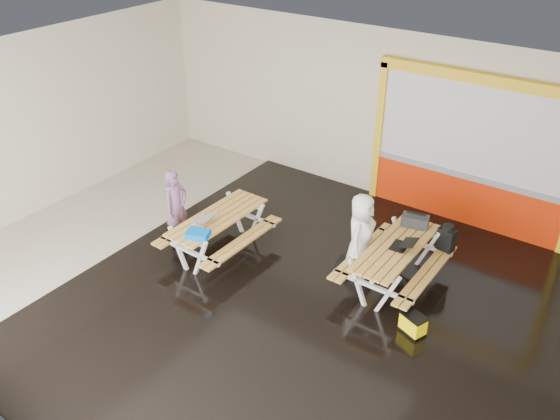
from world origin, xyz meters
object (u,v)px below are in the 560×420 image
Objects in this scene: person_right at (361,235)px; laptop_left at (204,219)px; fluke_bag at (413,324)px; toolbox at (415,221)px; dark_case at (349,266)px; backpack at (447,238)px; blue_pouch at (198,234)px; picnic_table_left at (218,225)px; picnic_table_right at (395,256)px; laptop_right at (403,245)px; person_left at (176,207)px.

person_right is 2.68m from laptop_left.
person_right is at bearing 148.72° from fluke_bag.
dark_case is at bearing -134.18° from toolbox.
laptop_left is at bearing -147.62° from toolbox.
toolbox is at bearing -172.58° from backpack.
toolbox reaches higher than blue_pouch.
dark_case is at bearing -146.77° from backpack.
picnic_table_left is 4.75× the size of dark_case.
picnic_table_left is 1.37× the size of person_right.
person_right is 1.01m from toolbox.
laptop_right is at bearing 7.81° from picnic_table_right.
toolbox reaches higher than backpack.
laptop_left is at bearing -153.47° from dark_case.
person_right is 0.73m from dark_case.
dark_case is (-0.18, 0.02, -0.71)m from person_right.
backpack is 1.12× the size of dark_case.
blue_pouch is 2.64m from dark_case.
picnic_table_right is at bearing -172.19° from laptop_right.
person_right is 3.57× the size of laptop_right.
picnic_table_right reaches higher than picnic_table_left.
person_right is (3.15, 1.04, 0.01)m from person_left.
toolbox is at bearing 32.38° from laptop_left.
laptop_right is at bearing 21.01° from laptop_left.
laptop_left is at bearing -104.95° from picnic_table_left.
picnic_table_left is 2.39m from dark_case.
toolbox reaches higher than fluke_bag.
person_right reaches higher than toolbox.
blue_pouch is 3.64m from toolbox.
blue_pouch reaches higher than dark_case.
laptop_left reaches higher than picnic_table_right.
laptop_left is 4.10m from backpack.
backpack is (3.33, 2.41, -0.11)m from blue_pouch.
picnic_table_left is 3.10m from picnic_table_right.
person_right reaches higher than person_left.
backpack is at bearing 60.77° from laptop_right.
blue_pouch is 0.77× the size of toolbox.
toolbox is (-0.11, 0.72, 0.05)m from laptop_right.
person_right reaches higher than backpack.
picnic_table_right is 1.38× the size of person_right.
laptop_right is at bearing -92.00° from person_right.
picnic_table_right is 4.92× the size of laptop_right.
laptop_left is at bearing 104.33° from person_right.
backpack is at bearing 7.42° from toolbox.
laptop_right reaches higher than dark_case.
laptop_right is (0.10, 0.01, 0.24)m from picnic_table_right.
person_left is 3.16× the size of fluke_bag.
picnic_table_right is 4.77× the size of dark_case.
backpack is (0.54, 0.80, 0.12)m from picnic_table_right.
person_left reaches higher than laptop_right.
backpack is at bearing 29.11° from laptop_left.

